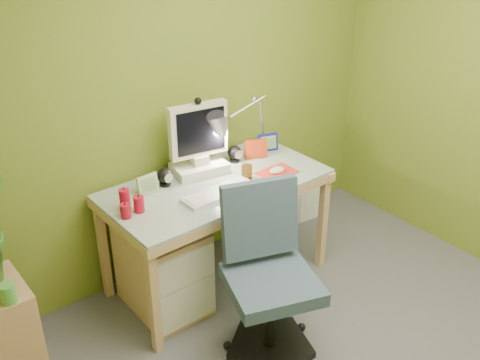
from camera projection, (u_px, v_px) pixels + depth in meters
wall_back at (181, 96)px, 3.55m from camera, size 3.20×0.01×2.40m
slope_ceiling at (182, 99)px, 1.59m from camera, size 1.10×3.20×1.10m
desk at (217, 233)px, 3.66m from camera, size 1.41×0.72×0.75m
monitor at (198, 137)px, 3.50m from camera, size 0.38×0.26×0.48m
speaker_left at (165, 177)px, 3.42m from camera, size 0.11×0.11×0.12m
speaker_right at (235, 154)px, 3.72m from camera, size 0.11×0.11×0.11m
keyboard at (219, 193)px, 3.34m from camera, size 0.47×0.16×0.02m
mousepad at (277, 172)px, 3.59m from camera, size 0.24×0.17×0.01m
mouse at (277, 170)px, 3.59m from camera, size 0.12×0.08×0.04m
amber_tumbler at (247, 172)px, 3.51m from camera, size 0.08×0.08×0.09m
candle_cluster at (128, 202)px, 3.13m from camera, size 0.20×0.18×0.13m
photo_frame_red at (256, 149)px, 3.77m from camera, size 0.15×0.08×0.13m
photo_frame_blue at (268, 142)px, 3.87m from camera, size 0.14×0.07×0.12m
photo_frame_green at (148, 184)px, 3.33m from camera, size 0.14×0.03×0.12m
desk_lamp at (254, 112)px, 3.71m from camera, size 0.60×0.34×0.61m
side_ledge at (9, 340)px, 2.85m from camera, size 0.25×0.38×0.67m
green_cup at (8, 293)px, 2.58m from camera, size 0.09×0.09×0.10m
task_chair at (272, 282)px, 3.03m from camera, size 0.68×0.68×0.97m
radiator at (298, 199)px, 4.45m from camera, size 0.37×0.19×0.36m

